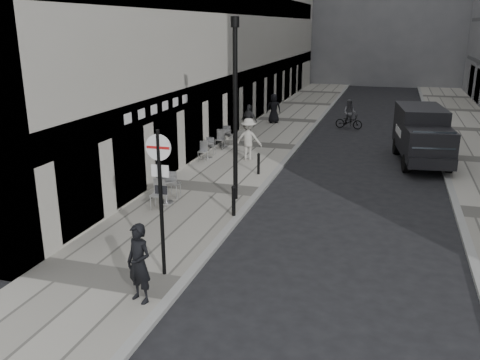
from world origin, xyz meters
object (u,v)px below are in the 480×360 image
Objects in this scene: panel_van at (422,133)px; cyclist at (349,117)px; walking_man at (139,263)px; lamppost at (235,102)px; sign_post at (160,184)px.

cyclist is (-3.88, 7.26, -0.71)m from panel_van.
panel_van is 8.26m from cyclist.
cyclist is at bearing 103.82° from walking_man.
panel_van is 3.07× the size of cyclist.
lamppost is at bearing 110.92° from walking_man.
lamppost reaches higher than sign_post.
sign_post is at bearing 112.53° from walking_man.
cyclist is at bearing 110.90° from panel_van.
lamppost reaches higher than walking_man.
cyclist is (2.69, 21.07, -1.78)m from sign_post.
walking_man is 1.03× the size of cyclist.
sign_post is 2.06× the size of cyclist.
panel_van reaches higher than walking_man.
panel_van is (6.58, 7.74, -2.21)m from lamppost.
panel_van is at bearing 87.25° from walking_man.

